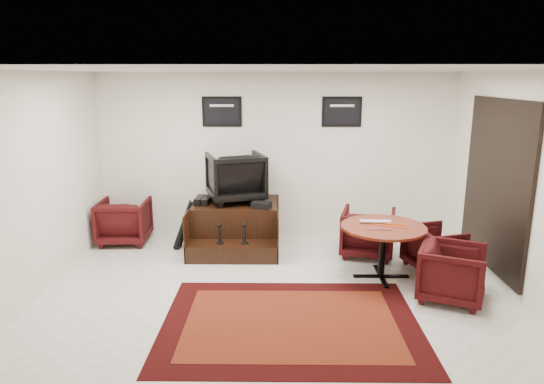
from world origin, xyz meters
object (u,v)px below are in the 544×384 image
(table_chair_back, at_px, (368,230))
(table_chair_window, at_px, (434,246))
(table_chair_corner, at_px, (452,270))
(meeting_table, at_px, (383,232))
(shine_podium, at_px, (236,226))
(armchair_side, at_px, (124,219))
(shine_chair, at_px, (236,175))

(table_chair_back, distance_m, table_chair_window, 1.02)
(table_chair_window, xyz_separation_m, table_chair_corner, (-0.09, -0.99, 0.04))
(meeting_table, xyz_separation_m, table_chair_corner, (0.73, -0.67, -0.27))
(table_chair_window, distance_m, table_chair_corner, 0.99)
(table_chair_back, xyz_separation_m, table_chair_window, (0.85, -0.56, -0.05))
(shine_podium, relative_size, armchair_side, 1.79)
(shine_podium, bearing_deg, shine_chair, 90.00)
(table_chair_window, relative_size, table_chair_corner, 0.90)
(shine_chair, bearing_deg, armchair_side, -17.34)
(shine_chair, relative_size, table_chair_back, 1.10)
(shine_podium, distance_m, table_chair_back, 2.13)
(table_chair_window, height_order, table_chair_corner, table_chair_corner)
(shine_chair, bearing_deg, meeting_table, 129.01)
(shine_chair, xyz_separation_m, table_chair_corner, (2.85, -2.09, -0.78))
(table_chair_back, bearing_deg, shine_podium, 3.86)
(shine_podium, distance_m, table_chair_window, 3.09)
(armchair_side, xyz_separation_m, table_chair_back, (3.97, -0.54, -0.00))
(armchair_side, height_order, table_chair_corner, armchair_side)
(shine_chair, bearing_deg, table_chair_back, 148.28)
(shine_podium, bearing_deg, meeting_table, -30.96)
(meeting_table, distance_m, table_chair_window, 0.93)
(table_chair_window, bearing_deg, table_chair_corner, 157.71)
(shine_chair, distance_m, table_chair_window, 3.24)
(shine_podium, xyz_separation_m, table_chair_window, (2.94, -0.96, 0.02))
(shine_chair, relative_size, armchair_side, 1.10)
(table_chair_back, bearing_deg, shine_chair, 0.06)
(armchair_side, height_order, meeting_table, armchair_side)
(table_chair_back, bearing_deg, table_chair_window, 160.92)
(shine_chair, bearing_deg, table_chair_window, 142.17)
(shine_podium, xyz_separation_m, table_chair_back, (2.09, -0.39, 0.07))
(armchair_side, bearing_deg, table_chair_corner, 154.07)
(shine_podium, bearing_deg, armchair_side, 175.46)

